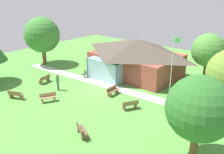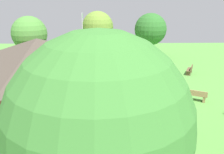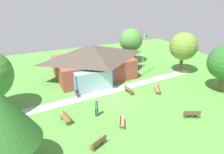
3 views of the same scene
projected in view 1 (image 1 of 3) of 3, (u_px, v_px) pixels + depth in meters
name	position (u px, v px, depth m)	size (l,w,h in m)	color
ground_plane	(98.00, 91.00, 24.83)	(44.00, 44.00, 0.00)	#54933D
pavilion	(135.00, 56.00, 28.85)	(10.82, 8.57, 4.32)	brown
footpath	(109.00, 86.00, 25.99)	(25.63, 1.30, 0.03)	#BCB7B2
flagpole	(172.00, 64.00, 22.91)	(0.64, 0.08, 5.84)	silver
bench_front_right	(81.00, 131.00, 17.25)	(1.54, 1.06, 0.84)	brown
bench_mid_right	(130.00, 105.00, 21.02)	(1.11, 1.53, 0.84)	olive
bench_rear_near_path	(113.00, 91.00, 23.81)	(0.50, 1.52, 0.84)	brown
bench_front_center	(48.00, 98.00, 22.41)	(1.08, 1.53, 0.84)	#9E7A51
bench_mid_left	(44.00, 79.00, 26.84)	(0.74, 1.56, 0.84)	brown
bench_front_left	(16.00, 95.00, 22.94)	(1.55, 1.02, 0.84)	brown
patio_chair_west	(85.00, 74.00, 28.31)	(0.53, 0.53, 0.86)	#33383D
visitor_strolling_lawn	(58.00, 81.00, 24.66)	(0.34, 0.34, 1.74)	#2D3347
tree_behind_pavilion_right	(208.00, 50.00, 25.98)	(3.62, 3.62, 5.46)	brown
tree_far_east	(199.00, 109.00, 13.80)	(3.91, 3.91, 5.49)	brown
tree_west_hedge	(42.00, 35.00, 32.06)	(4.69, 4.69, 6.39)	brown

